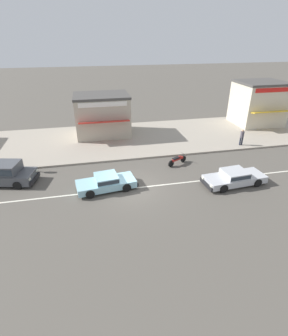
{
  "coord_description": "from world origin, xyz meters",
  "views": [
    {
      "loc": [
        -2.51,
        -15.62,
        9.73
      ],
      "look_at": [
        1.1,
        1.38,
        0.8
      ],
      "focal_mm": 28.0,
      "sensor_mm": 36.0,
      "label": 1
    }
  ],
  "objects": [
    {
      "name": "minivan_dark_grey_4",
      "position": [
        -9.12,
        2.76,
        0.84
      ],
      "size": [
        4.71,
        2.78,
        1.56
      ],
      "color": "#47494F",
      "rests_on": "ground"
    },
    {
      "name": "kerb_strip",
      "position": [
        0.0,
        9.59,
        0.07
      ],
      "size": [
        68.0,
        10.0,
        0.15
      ],
      "primitive_type": "cube",
      "color": "#9E9384",
      "rests_on": "ground"
    },
    {
      "name": "pedestrian_near_clock",
      "position": [
        11.52,
        5.48,
        1.05
      ],
      "size": [
        0.34,
        0.34,
        1.56
      ],
      "color": "#232838",
      "rests_on": "kerb_strip"
    },
    {
      "name": "lane_centre_stripe",
      "position": [
        0.0,
        0.0,
        0.0
      ],
      "size": [
        50.4,
        0.14,
        0.01
      ],
      "primitive_type": "cube",
      "color": "silver",
      "rests_on": "ground"
    },
    {
      "name": "motorcycle_0",
      "position": [
        4.29,
        3.0,
        0.43
      ],
      "size": [
        1.83,
        1.06,
        0.8
      ],
      "color": "black",
      "rests_on": "ground"
    },
    {
      "name": "sedan_pale_blue_0",
      "position": [
        -1.8,
        0.34,
        0.53
      ],
      "size": [
        4.32,
        2.2,
        1.06
      ],
      "color": "#93C6D6",
      "rests_on": "ground"
    },
    {
      "name": "sedan_silver_1",
      "position": [
        7.26,
        -0.9,
        0.53
      ],
      "size": [
        4.64,
        2.08,
        1.06
      ],
      "color": "#B7BABF",
      "rests_on": "ground"
    },
    {
      "name": "shopfront_mid_block",
      "position": [
        16.8,
        11.42,
        2.57
      ],
      "size": [
        5.2,
        5.25,
        4.83
      ],
      "color": "beige",
      "rests_on": "kerb_strip"
    },
    {
      "name": "shopfront_far_kios",
      "position": [
        -1.2,
        11.34,
        2.25
      ],
      "size": [
        5.51,
        4.94,
        4.18
      ],
      "color": "#B2A893",
      "rests_on": "kerb_strip"
    },
    {
      "name": "ground_plane",
      "position": [
        0.0,
        0.0,
        0.0
      ],
      "size": [
        160.0,
        160.0,
        0.0
      ],
      "primitive_type": "plane",
      "color": "#544F47"
    }
  ]
}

